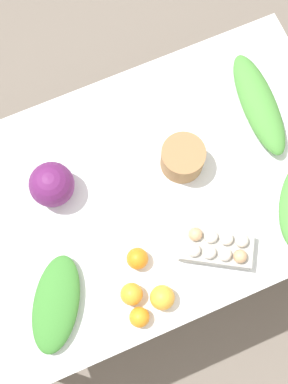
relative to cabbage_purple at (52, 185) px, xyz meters
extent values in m
plane|color=#70665B|center=(-0.27, 0.13, -0.83)|extent=(8.00, 8.00, 0.00)
cube|color=silver|center=(-0.27, 0.13, -0.09)|extent=(1.43, 0.89, 0.03)
cylinder|color=tan|center=(-0.93, -0.26, -0.47)|extent=(0.06, 0.06, 0.72)
cylinder|color=tan|center=(0.38, 0.51, -0.47)|extent=(0.06, 0.06, 0.72)
sphere|color=#601E5B|center=(0.00, 0.00, 0.00)|extent=(0.15, 0.15, 0.15)
cube|color=#A8A8A3|center=(-0.41, 0.39, -0.04)|extent=(0.26, 0.22, 0.06)
sphere|color=white|center=(-0.33, 0.38, 0.00)|extent=(0.04, 0.04, 0.04)
sphere|color=white|center=(-0.38, 0.40, 0.00)|extent=(0.04, 0.04, 0.04)
sphere|color=white|center=(-0.42, 0.43, 0.00)|extent=(0.04, 0.04, 0.04)
sphere|color=tan|center=(-0.46, 0.45, 0.00)|extent=(0.04, 0.04, 0.04)
sphere|color=tan|center=(-0.36, 0.33, 0.00)|extent=(0.04, 0.04, 0.04)
sphere|color=white|center=(-0.40, 0.36, 0.00)|extent=(0.04, 0.04, 0.04)
sphere|color=white|center=(-0.44, 0.38, 0.00)|extent=(0.04, 0.04, 0.04)
sphere|color=white|center=(-0.49, 0.41, 0.00)|extent=(0.04, 0.04, 0.04)
cylinder|color=#997047|center=(-0.43, 0.08, -0.02)|extent=(0.15, 0.15, 0.11)
ellipsoid|color=#3D8433|center=(0.13, 0.36, -0.04)|extent=(0.28, 0.34, 0.06)
ellipsoid|color=#4C933D|center=(-0.75, 0.00, -0.03)|extent=(0.15, 0.40, 0.09)
sphere|color=orange|center=(-0.10, 0.42, -0.04)|extent=(0.07, 0.07, 0.07)
sphere|color=orange|center=(-0.10, 0.50, -0.04)|extent=(0.06, 0.06, 0.06)
sphere|color=#F9A833|center=(-0.19, 0.47, -0.03)|extent=(0.08, 0.08, 0.08)
sphere|color=orange|center=(-0.16, 0.33, -0.04)|extent=(0.07, 0.07, 0.07)
camera|label=1|loc=(-0.09, 0.54, 1.67)|focal=50.00mm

